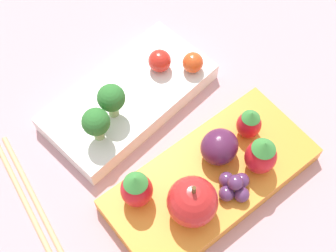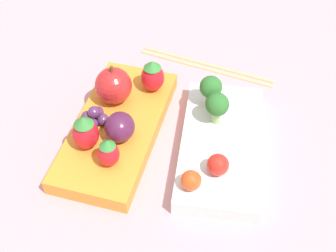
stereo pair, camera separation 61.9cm
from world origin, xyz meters
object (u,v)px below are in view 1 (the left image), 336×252
strawberry_2 (137,189)px  grape_cluster (234,186)px  cherry_tomato_1 (193,62)px  broccoli_floret_1 (111,99)px  strawberry_1 (261,155)px  bento_box_savoury (129,97)px  strawberry_0 (249,124)px  bento_box_fruit (211,179)px  cherry_tomato_0 (160,61)px  chopsticks_pair (37,215)px  broccoli_floret_0 (96,123)px  plum (219,147)px  apple (192,202)px

strawberry_2 → grape_cluster: size_ratio=1.31×
cherry_tomato_1 → broccoli_floret_1: bearing=174.1°
broccoli_floret_1 → strawberry_1: size_ratio=0.92×
bento_box_savoury → grape_cluster: bearing=-87.9°
strawberry_0 → grape_cluster: (-0.06, -0.04, -0.01)m
bento_box_savoury → cherry_tomato_1: cherry_tomato_1 is taller
bento_box_fruit → cherry_tomato_0: 0.15m
bento_box_savoury → chopsticks_pair: bento_box_savoury is taller
cherry_tomato_0 → cherry_tomato_1: (0.03, -0.03, -0.00)m
broccoli_floret_0 → grape_cluster: 0.16m
bento_box_savoury → plum: plum is taller
chopsticks_pair → cherry_tomato_1: bearing=5.5°
bento_box_savoury → apple: 0.16m
broccoli_floret_0 → broccoli_floret_1: size_ratio=0.98×
strawberry_0 → strawberry_1: bearing=-119.6°
cherry_tomato_1 → chopsticks_pair: cherry_tomato_1 is taller
strawberry_2 → plum: bearing=-10.5°
cherry_tomato_1 → strawberry_2: 0.17m
strawberry_0 → strawberry_2: bearing=172.3°
cherry_tomato_1 → strawberry_1: 0.14m
cherry_tomato_0 → strawberry_1: (-0.00, -0.16, 0.01)m
apple → grape_cluster: apple is taller
bento_box_savoury → cherry_tomato_0: size_ratio=7.83×
strawberry_2 → chopsticks_pair: 0.12m
bento_box_savoury → strawberry_1: 0.17m
broccoli_floret_1 → strawberry_1: bearing=-63.3°
bento_box_savoury → strawberry_1: strawberry_1 is taller
broccoli_floret_0 → plum: (0.08, -0.10, -0.01)m
bento_box_fruit → cherry_tomato_0: cherry_tomato_0 is taller
broccoli_floret_1 → cherry_tomato_0: (0.08, 0.02, -0.02)m
broccoli_floret_1 → chopsticks_pair: size_ratio=0.22×
chopsticks_pair → broccoli_floret_1: bearing=14.8°
bento_box_fruit → cherry_tomato_1: size_ratio=9.42×
bento_box_fruit → apple: (-0.04, -0.02, 0.04)m
strawberry_0 → apple: bearing=-165.8°
broccoli_floret_0 → cherry_tomato_1: size_ratio=1.88×
bento_box_fruit → strawberry_0: 0.07m
cherry_tomato_0 → strawberry_2: size_ratio=0.54×
broccoli_floret_0 → strawberry_1: strawberry_1 is taller
apple → plum: size_ratio=1.43×
broccoli_floret_0 → cherry_tomato_0: size_ratio=1.71×
broccoli_floret_0 → strawberry_2: strawberry_2 is taller
cherry_tomato_1 → strawberry_2: strawberry_2 is taller
broccoli_floret_0 → grape_cluster: size_ratio=1.22×
broccoli_floret_1 → cherry_tomato_1: broccoli_floret_1 is taller
bento_box_savoury → bento_box_fruit: (0.00, -0.14, -0.00)m
bento_box_fruit → cherry_tomato_1: 0.14m
broccoli_floret_0 → apple: (0.02, -0.13, -0.01)m
strawberry_0 → strawberry_2: strawberry_2 is taller
broccoli_floret_1 → apple: 0.14m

